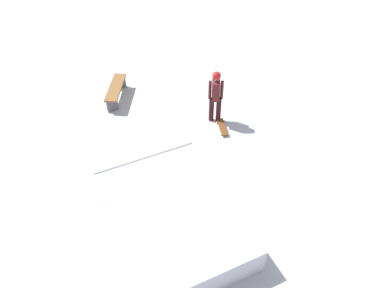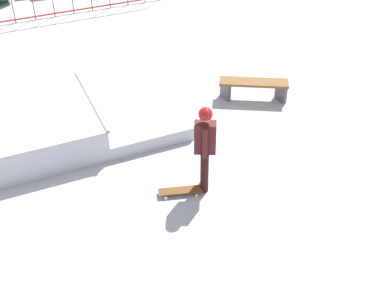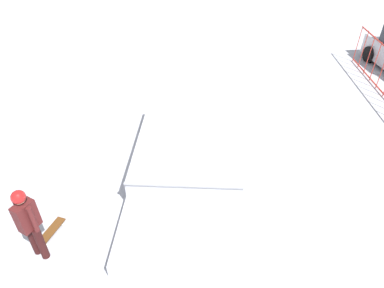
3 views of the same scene
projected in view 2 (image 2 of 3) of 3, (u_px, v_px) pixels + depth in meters
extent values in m
plane|color=#A8AAB2|center=(19.00, 145.00, 10.46)|extent=(60.00, 60.00, 0.00)
cube|color=#B0B3BB|center=(6.00, 134.00, 10.17)|extent=(3.84, 2.94, 0.70)
cube|color=#B0B3BB|center=(133.00, 113.00, 11.18)|extent=(2.04, 2.76, 0.30)
cylinder|color=gray|center=(91.00, 100.00, 10.56)|extent=(0.33, 2.60, 0.08)
cylinder|color=black|center=(204.00, 173.00, 9.06)|extent=(0.15, 0.15, 0.82)
cylinder|color=black|center=(205.00, 165.00, 9.24)|extent=(0.15, 0.15, 0.82)
cube|color=#4C1919|center=(205.00, 137.00, 8.73)|extent=(0.44, 0.39, 0.60)
cylinder|color=#4C1919|center=(205.00, 143.00, 8.59)|extent=(0.09, 0.09, 0.60)
cylinder|color=#4C1919|center=(205.00, 132.00, 8.87)|extent=(0.09, 0.09, 0.60)
sphere|color=tan|center=(206.00, 116.00, 8.47)|extent=(0.22, 0.22, 0.22)
sphere|color=#A51919|center=(206.00, 114.00, 8.45)|extent=(0.25, 0.25, 0.25)
cube|color=#593314|center=(180.00, 190.00, 9.17)|extent=(0.82, 0.48, 0.02)
cylinder|color=silver|center=(166.00, 198.00, 9.08)|extent=(0.06, 0.05, 0.06)
cylinder|color=silver|center=(165.00, 190.00, 9.27)|extent=(0.06, 0.05, 0.06)
cylinder|color=silver|center=(196.00, 195.00, 9.15)|extent=(0.06, 0.05, 0.06)
cylinder|color=silver|center=(195.00, 187.00, 9.33)|extent=(0.06, 0.05, 0.06)
cube|color=brown|center=(254.00, 82.00, 11.69)|extent=(1.55, 1.23, 0.06)
cube|color=#4C4C51|center=(225.00, 90.00, 11.88)|extent=(0.08, 0.36, 0.42)
cube|color=#4C4C51|center=(281.00, 92.00, 11.79)|extent=(0.08, 0.36, 0.42)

